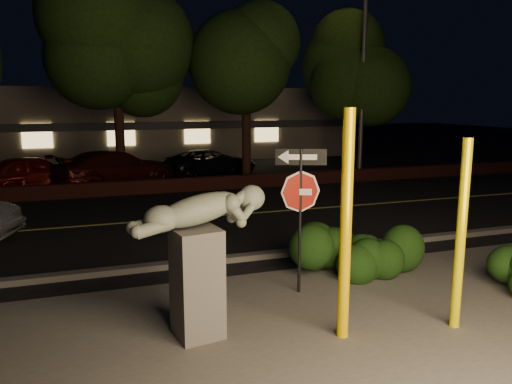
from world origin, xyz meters
TOP-DOWN VIEW (x-y plane):
  - ground at (0.00, 10.00)m, footprint 90.00×90.00m
  - patio at (0.00, -1.00)m, footprint 14.00×6.00m
  - road at (0.00, 7.00)m, footprint 80.00×8.00m
  - lane_marking at (0.00, 7.00)m, footprint 80.00×0.12m
  - curb at (0.00, 2.90)m, footprint 80.00×0.25m
  - brick_wall at (0.00, 11.30)m, footprint 40.00×0.35m
  - parking_lot at (0.00, 17.00)m, footprint 40.00×12.00m
  - building at (0.00, 24.99)m, footprint 22.00×10.20m
  - tree_far_b at (-2.50, 13.20)m, footprint 5.20×5.20m
  - tree_far_c at (2.50, 12.80)m, footprint 4.80×4.80m
  - tree_far_d at (7.50, 13.30)m, footprint 4.40×4.40m
  - yellow_pole_left at (-0.45, -0.88)m, footprint 0.16×0.16m
  - yellow_pole_right at (1.27, -1.14)m, footprint 0.14×0.14m
  - signpost at (-0.37, 0.85)m, footprint 0.81×0.33m
  - sculpture at (-2.36, -0.18)m, footprint 2.00×0.82m
  - hedge_center at (0.82, 1.73)m, footprint 2.29×1.57m
  - hedge_right at (1.42, 1.14)m, footprint 1.83×1.14m
  - streetlight at (7.00, 11.75)m, footprint 1.26×0.67m
  - parked_car_red at (-5.63, 13.49)m, footprint 4.17×2.72m
  - parked_car_darkred at (-2.69, 13.31)m, footprint 5.23×3.88m
  - parked_car_dark at (1.44, 14.72)m, footprint 4.59×3.03m

SIDE VIEW (x-z plane):
  - ground at x=0.00m, z-range 0.00..0.00m
  - road at x=0.00m, z-range 0.00..0.01m
  - parking_lot at x=0.00m, z-range 0.00..0.01m
  - patio at x=0.00m, z-range 0.00..0.02m
  - lane_marking at x=0.00m, z-range 0.02..0.02m
  - curb at x=0.00m, z-range 0.00..0.12m
  - brick_wall at x=0.00m, z-range 0.00..0.50m
  - hedge_center at x=0.82m, z-range 0.00..1.09m
  - hedge_right at x=1.42m, z-range 0.00..1.13m
  - parked_car_dark at x=1.44m, z-range 0.00..1.17m
  - parked_car_red at x=-5.63m, z-range 0.00..1.32m
  - parked_car_darkred at x=-2.69m, z-range 0.00..1.41m
  - sculpture at x=-2.36m, z-range 0.25..2.38m
  - yellow_pole_right at x=1.27m, z-range 0.00..2.82m
  - yellow_pole_left at x=-0.45m, z-range 0.00..3.24m
  - signpost at x=-0.37m, z-range 0.54..3.07m
  - building at x=0.00m, z-range 0.00..4.00m
  - streetlight at x=7.00m, z-range 0.84..9.64m
  - tree_far_d at x=7.50m, z-range 1.71..9.13m
  - tree_far_c at x=2.50m, z-range 1.74..9.58m
  - tree_far_b at x=-2.50m, z-range 1.85..10.26m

